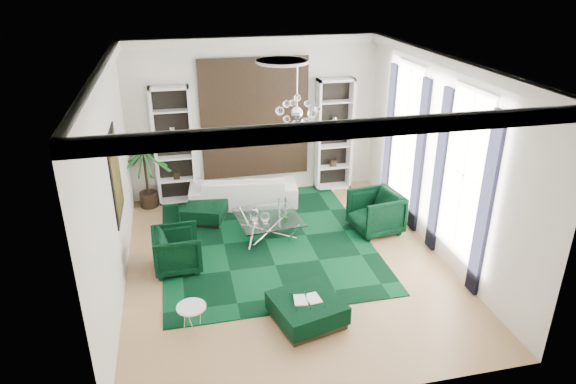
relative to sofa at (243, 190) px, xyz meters
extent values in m
cube|color=tan|center=(0.43, -2.79, -0.38)|extent=(6.00, 7.00, 0.02)
cube|color=white|center=(0.43, -2.79, 3.44)|extent=(6.00, 7.00, 0.02)
cube|color=silver|center=(0.43, 0.72, 1.53)|extent=(6.00, 0.02, 3.80)
cube|color=silver|center=(0.43, -6.30, 1.53)|extent=(6.00, 0.02, 3.80)
cube|color=silver|center=(-2.58, -2.79, 1.53)|extent=(0.02, 7.00, 3.80)
cube|color=silver|center=(3.44, -2.79, 1.53)|extent=(0.02, 7.00, 3.80)
cylinder|color=white|center=(0.43, -2.49, 3.40)|extent=(0.90, 0.90, 0.05)
cube|color=black|center=(0.43, 0.67, 1.53)|extent=(2.50, 0.06, 2.80)
cube|color=black|center=(-2.54, -2.19, 1.48)|extent=(0.04, 1.30, 1.60)
cube|color=white|center=(3.42, -3.69, 1.53)|extent=(0.03, 1.10, 2.90)
cube|color=black|center=(3.38, -4.47, 1.28)|extent=(0.07, 0.30, 3.25)
cube|color=black|center=(3.38, -2.91, 1.28)|extent=(0.07, 0.30, 3.25)
cube|color=white|center=(3.42, -1.29, 1.53)|extent=(0.03, 1.10, 2.90)
cube|color=black|center=(3.38, -2.07, 1.28)|extent=(0.07, 0.30, 3.25)
cube|color=black|center=(3.38, -0.51, 1.28)|extent=(0.07, 0.30, 3.25)
cube|color=black|center=(0.19, -1.86, -0.36)|extent=(4.20, 5.00, 0.02)
imported|color=white|center=(0.00, 0.00, 0.00)|extent=(2.61, 1.27, 0.73)
imported|color=black|center=(-1.61, -2.56, 0.03)|extent=(0.92, 0.89, 0.80)
imported|color=black|center=(2.56, -1.96, 0.08)|extent=(1.10, 1.08, 0.89)
cube|color=black|center=(-0.95, -0.65, -0.17)|extent=(1.12, 1.12, 0.39)
cube|color=black|center=(0.36, -4.61, -0.16)|extent=(1.24, 1.24, 0.41)
cube|color=white|center=(0.36, -4.61, 0.06)|extent=(0.43, 0.29, 0.03)
cylinder|color=white|center=(-1.44, -4.44, -0.15)|extent=(0.60, 0.60, 0.44)
imported|color=#19591E|center=(0.61, -1.93, 0.19)|extent=(0.15, 0.14, 0.23)
camera|label=1|loc=(-1.41, -11.11, 4.91)|focal=32.00mm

